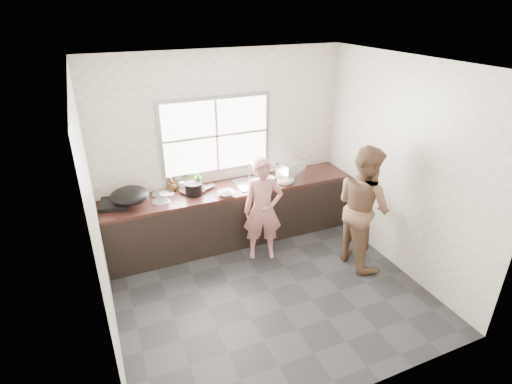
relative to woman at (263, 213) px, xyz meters
name	(u,v)px	position (x,y,z in m)	size (l,w,h in m)	color
floor	(269,291)	(-0.24, -0.74, -0.68)	(3.60, 3.20, 0.01)	#28282A
ceiling	(273,64)	(-0.24, -0.74, 2.03)	(3.60, 3.20, 0.01)	silver
wall_back	(223,148)	(-0.24, 0.87, 0.68)	(3.60, 0.01, 2.70)	beige
wall_left	(96,226)	(-2.04, -0.74, 0.68)	(0.01, 3.20, 2.70)	silver
wall_right	(401,168)	(1.57, -0.74, 0.68)	(0.01, 3.20, 2.70)	beige
wall_front	(361,276)	(-0.24, -2.34, 0.68)	(3.60, 0.01, 2.70)	beige
cabinet	(232,215)	(-0.24, 0.55, -0.26)	(3.60, 0.62, 0.82)	black
countertop	(232,189)	(-0.24, 0.55, 0.17)	(3.60, 0.64, 0.04)	#331915
sink	(254,183)	(0.11, 0.55, 0.19)	(0.55, 0.45, 0.02)	silver
faucet	(249,169)	(0.11, 0.75, 0.34)	(0.02, 0.02, 0.30)	silver
window_frame	(216,135)	(-0.34, 0.85, 0.88)	(1.60, 0.05, 1.10)	#9EA0A5
window_glazing	(217,136)	(-0.34, 0.83, 0.88)	(1.50, 0.01, 1.00)	white
woman	(263,213)	(0.00, 0.00, 0.00)	(0.49, 0.32, 1.35)	tan
person_side	(363,207)	(1.15, -0.62, 0.16)	(0.81, 0.63, 1.66)	brown
cutting_board	(193,189)	(-0.77, 0.66, 0.21)	(0.39, 0.39, 0.04)	black
cleaver	(209,186)	(-0.55, 0.63, 0.23)	(0.18, 0.09, 0.01)	silver
bowl_mince	(226,193)	(-0.39, 0.34, 0.21)	(0.22, 0.22, 0.06)	white
bowl_crabs	(285,181)	(0.52, 0.37, 0.22)	(0.20, 0.20, 0.06)	white
bowl_held	(269,179)	(0.35, 0.55, 0.22)	(0.21, 0.21, 0.07)	white
black_pot	(194,189)	(-0.79, 0.54, 0.27)	(0.23, 0.23, 0.17)	black
plate_food	(167,193)	(-1.12, 0.70, 0.19)	(0.20, 0.20, 0.02)	white
bottle_green	(198,181)	(-0.69, 0.65, 0.32)	(0.11, 0.11, 0.27)	#489330
bottle_brown_tall	(171,185)	(-1.04, 0.78, 0.28)	(0.08, 0.08, 0.18)	#4A2E12
bottle_brown_short	(172,186)	(-1.03, 0.76, 0.26)	(0.12, 0.12, 0.15)	#3F220F
glass_jar	(182,186)	(-0.90, 0.77, 0.24)	(0.08, 0.08, 0.11)	silver
burner	(114,204)	(-1.82, 0.62, 0.21)	(0.37, 0.37, 0.05)	black
wok	(130,196)	(-1.62, 0.52, 0.34)	(0.50, 0.50, 0.19)	black
dish_rack	(291,171)	(0.66, 0.47, 0.32)	(0.36, 0.25, 0.27)	white
pot_lid_left	(161,202)	(-1.25, 0.49, 0.19)	(0.23, 0.23, 0.01)	#B2B6B9
pot_lid_right	(162,194)	(-1.18, 0.71, 0.19)	(0.27, 0.27, 0.01)	#A4A4AA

